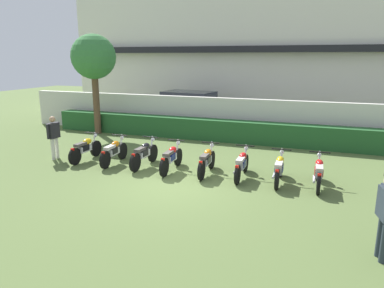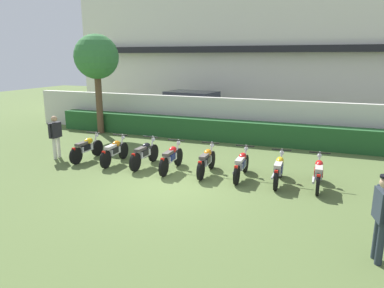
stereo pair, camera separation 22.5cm
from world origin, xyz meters
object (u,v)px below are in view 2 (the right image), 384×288
object	(u,v)px
motorcycle_in_row_5	(241,164)
motorcycle_in_row_6	(279,169)
motorcycle_in_row_1	(115,151)
motorcycle_in_row_2	(144,154)
parked_car	(194,109)
motorcycle_in_row_4	(206,161)
officer_0	(382,212)
motorcycle_in_row_3	(171,158)
inspector_person	(55,134)
motorcycle_in_row_7	(318,173)
tree_near_inspector	(96,58)
motorcycle_in_row_0	(87,148)

from	to	relation	value
motorcycle_in_row_5	motorcycle_in_row_6	xyz separation A→B (m)	(1.16, -0.07, 0.00)
motorcycle_in_row_1	motorcycle_in_row_2	world-z (taller)	motorcycle_in_row_2
parked_car	motorcycle_in_row_4	world-z (taller)	parked_car
motorcycle_in_row_1	officer_0	distance (m)	8.91
motorcycle_in_row_3	motorcycle_in_row_1	bearing A→B (deg)	87.07
motorcycle_in_row_2	motorcycle_in_row_5	size ratio (longest dim) A/B	1.02
parked_car	inspector_person	bearing A→B (deg)	-98.61
parked_car	motorcycle_in_row_7	size ratio (longest dim) A/B	2.57
parked_car	motorcycle_in_row_7	bearing A→B (deg)	-40.24
motorcycle_in_row_2	officer_0	size ratio (longest dim) A/B	1.13
parked_car	motorcycle_in_row_2	xyz separation A→B (m)	(1.15, -7.73, -0.48)
parked_car	tree_near_inspector	size ratio (longest dim) A/B	0.98
motorcycle_in_row_2	motorcycle_in_row_3	world-z (taller)	motorcycle_in_row_2
motorcycle_in_row_2	motorcycle_in_row_3	xyz separation A→B (m)	(1.08, -0.11, -0.01)
motorcycle_in_row_3	motorcycle_in_row_4	bearing A→B (deg)	-87.75
tree_near_inspector	officer_0	world-z (taller)	tree_near_inspector
tree_near_inspector	motorcycle_in_row_5	distance (m)	9.80
motorcycle_in_row_2	motorcycle_in_row_4	size ratio (longest dim) A/B	1.03
motorcycle_in_row_2	motorcycle_in_row_6	world-z (taller)	motorcycle_in_row_2
motorcycle_in_row_1	officer_0	bearing A→B (deg)	-117.57
tree_near_inspector	motorcycle_in_row_3	xyz separation A→B (m)	(5.89, -4.31, -3.22)
motorcycle_in_row_5	officer_0	distance (m)	5.14
motorcycle_in_row_0	motorcycle_in_row_4	xyz separation A→B (m)	(4.67, 0.05, 0.00)
motorcycle_in_row_3	motorcycle_in_row_5	world-z (taller)	motorcycle_in_row_3
motorcycle_in_row_5	motorcycle_in_row_7	world-z (taller)	motorcycle_in_row_7
tree_near_inspector	motorcycle_in_row_1	world-z (taller)	tree_near_inspector
motorcycle_in_row_2	motorcycle_in_row_6	size ratio (longest dim) A/B	1.06
parked_car	motorcycle_in_row_5	distance (m)	8.99
motorcycle_in_row_7	inspector_person	size ratio (longest dim) A/B	1.14
motorcycle_in_row_3	officer_0	world-z (taller)	officer_0
motorcycle_in_row_7	officer_0	world-z (taller)	officer_0
motorcycle_in_row_2	motorcycle_in_row_7	bearing A→B (deg)	-89.42
inspector_person	officer_0	bearing A→B (deg)	-17.92
motorcycle_in_row_4	inspector_person	xyz separation A→B (m)	(-5.87, -0.28, 0.50)
motorcycle_in_row_2	motorcycle_in_row_5	xyz separation A→B (m)	(3.44, 0.01, -0.02)
motorcycle_in_row_0	inspector_person	size ratio (longest dim) A/B	1.14
inspector_person	motorcycle_in_row_7	bearing A→B (deg)	1.72
motorcycle_in_row_1	motorcycle_in_row_2	xyz separation A→B (m)	(1.17, 0.07, 0.01)
tree_near_inspector	motorcycle_in_row_7	distance (m)	11.80
parked_car	officer_0	xyz separation A→B (m)	(8.10, -11.44, 0.06)
tree_near_inspector	parked_car	bearing A→B (deg)	43.99
tree_near_inspector	motorcycle_in_row_2	xyz separation A→B (m)	(4.81, -4.20, -3.21)
motorcycle_in_row_1	motorcycle_in_row_7	xyz separation A→B (m)	(6.90, 0.05, -0.00)
parked_car	motorcycle_in_row_5	size ratio (longest dim) A/B	2.52
motorcycle_in_row_1	inspector_person	bearing A→B (deg)	92.04
parked_car	motorcycle_in_row_2	distance (m)	7.83
officer_0	motorcycle_in_row_3	bearing A→B (deg)	-42.80
motorcycle_in_row_1	motorcycle_in_row_7	world-z (taller)	motorcycle_in_row_1
motorcycle_in_row_5	motorcycle_in_row_1	bearing A→B (deg)	89.76
parked_car	motorcycle_in_row_6	distance (m)	9.70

